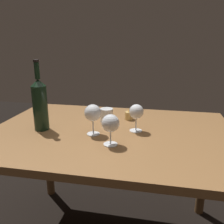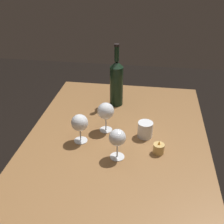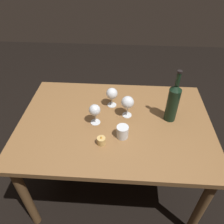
% 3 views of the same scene
% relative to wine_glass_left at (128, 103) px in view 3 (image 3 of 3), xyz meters
% --- Properties ---
extents(ground_plane, '(6.00, 6.00, 0.00)m').
position_rel_wine_glass_left_xyz_m(ground_plane, '(0.08, 0.07, -0.85)').
color(ground_plane, black).
extents(dining_table, '(1.30, 0.90, 0.74)m').
position_rel_wine_glass_left_xyz_m(dining_table, '(0.08, 0.07, -0.20)').
color(dining_table, olive).
rests_on(dining_table, ground).
extents(wine_glass_left, '(0.09, 0.09, 0.16)m').
position_rel_wine_glass_left_xyz_m(wine_glass_left, '(0.00, 0.00, 0.00)').
color(wine_glass_left, white).
rests_on(wine_glass_left, dining_table).
extents(wine_glass_right, '(0.08, 0.08, 0.15)m').
position_rel_wine_glass_left_xyz_m(wine_glass_right, '(0.11, -0.11, -0.01)').
color(wine_glass_right, white).
rests_on(wine_glass_right, dining_table).
extents(wine_glass_centre, '(0.08, 0.08, 0.15)m').
position_rel_wine_glass_left_xyz_m(wine_glass_centre, '(0.21, 0.09, -0.01)').
color(wine_glass_centre, white).
rests_on(wine_glass_centre, dining_table).
extents(wine_bottle, '(0.08, 0.08, 0.37)m').
position_rel_wine_glass_left_xyz_m(wine_bottle, '(-0.29, 0.01, 0.03)').
color(wine_bottle, black).
rests_on(wine_bottle, dining_table).
extents(water_tumbler, '(0.08, 0.08, 0.08)m').
position_rel_wine_glass_left_xyz_m(water_tumbler, '(0.03, 0.20, -0.08)').
color(water_tumbler, white).
rests_on(water_tumbler, dining_table).
extents(votive_candle, '(0.05, 0.05, 0.07)m').
position_rel_wine_glass_left_xyz_m(votive_candle, '(0.15, 0.27, -0.09)').
color(votive_candle, '#DBB266').
rests_on(votive_candle, dining_table).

